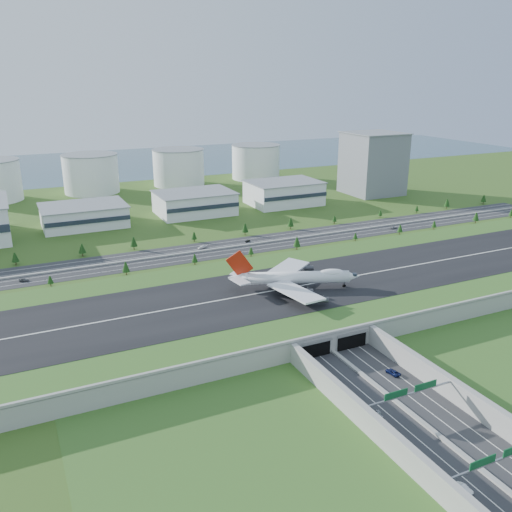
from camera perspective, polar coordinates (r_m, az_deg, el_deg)
name	(u,v)px	position (r m, az deg, el deg)	size (l,w,h in m)	color
ground	(276,306)	(259.46, 2.09, -5.30)	(1200.00, 1200.00, 0.00)	#315D1D
airfield_deck	(276,298)	(257.76, 2.11, -4.47)	(520.00, 100.00, 9.20)	gray
underpass_road	(419,411)	(185.99, 16.75, -15.35)	(38.80, 120.40, 8.00)	#28282B
sign_gantry_near	(410,394)	(186.77, 15.94, -13.83)	(38.70, 0.70, 9.80)	gray
sign_gantry_far	(498,461)	(167.36, 24.14, -19.07)	(38.70, 0.70, 9.80)	gray
north_expressway	(207,251)	(341.15, -5.21, 0.56)	(560.00, 36.00, 0.12)	#28282B
tree_row	(212,242)	(343.22, -4.64, 1.50)	(503.81, 48.60, 8.24)	#3D2819
hangar_mid_a	(84,216)	(415.30, -17.66, 4.08)	(58.00, 42.00, 15.00)	silver
hangar_mid_b	(195,203)	(433.48, -6.49, 5.55)	(58.00, 42.00, 17.00)	silver
hangar_mid_c	(284,193)	(464.35, 2.94, 6.63)	(58.00, 42.00, 19.00)	silver
office_tower	(373,164)	(516.06, 12.19, 9.47)	(46.00, 46.00, 55.00)	slate
fuel_tank_b	(91,174)	(533.21, -16.98, 8.28)	(50.00, 50.00, 35.00)	white
fuel_tank_c	(179,168)	(551.53, -8.15, 9.21)	(50.00, 50.00, 35.00)	white
fuel_tank_d	(256,162)	(581.82, -0.02, 9.86)	(50.00, 50.00, 35.00)	white
bay_water	(99,164)	(707.15, -16.20, 9.25)	(1200.00, 260.00, 0.06)	#325060
boeing_747	(294,277)	(257.36, 4.06, -2.26)	(60.63, 56.19, 19.79)	white
car_0	(379,414)	(186.18, 12.78, -15.88)	(1.81, 4.49, 1.53)	#A1A2A6
car_1	(464,488)	(165.13, 21.03, -21.85)	(1.70, 4.86, 1.60)	white
car_2	(393,372)	(209.69, 14.21, -11.76)	(2.74, 5.94, 1.65)	#0E1849
car_4	(24,280)	(314.55, -23.26, -2.33)	(1.98, 4.91, 1.67)	#55565A
car_5	(248,241)	(357.22, -0.90, 1.58)	(1.42, 4.08, 1.34)	black
car_6	(393,228)	(401.22, 14.26, 2.92)	(2.61, 5.67, 1.57)	#A3A2A6
car_7	(202,247)	(345.64, -5.68, 0.94)	(2.41, 5.93, 1.72)	white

